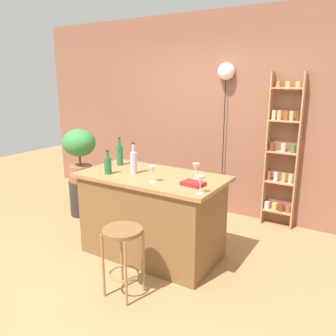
% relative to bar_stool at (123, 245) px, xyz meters
% --- Properties ---
extents(ground, '(12.00, 12.00, 0.00)m').
position_rel_bar_stool_xyz_m(ground, '(-0.20, 0.45, -0.48)').
color(ground, '#A37A4C').
extents(back_wall, '(6.40, 0.10, 2.80)m').
position_rel_bar_stool_xyz_m(back_wall, '(-0.20, 2.40, 0.92)').
color(back_wall, '#8C5642').
rests_on(back_wall, ground).
extents(kitchen_counter, '(1.56, 0.82, 0.92)m').
position_rel_bar_stool_xyz_m(kitchen_counter, '(-0.20, 0.75, -0.02)').
color(kitchen_counter, brown).
rests_on(kitchen_counter, ground).
extents(bar_stool, '(0.35, 0.35, 0.64)m').
position_rel_bar_stool_xyz_m(bar_stool, '(0.00, 0.00, 0.00)').
color(bar_stool, '#997047').
rests_on(bar_stool, ground).
extents(spice_shelf, '(0.40, 0.14, 2.00)m').
position_rel_bar_stool_xyz_m(spice_shelf, '(0.79, 2.26, 0.50)').
color(spice_shelf, tan).
rests_on(spice_shelf, ground).
extents(plant_stool, '(0.36, 0.36, 0.50)m').
position_rel_bar_stool_xyz_m(plant_stool, '(-1.71, 1.19, -0.23)').
color(plant_stool, '#2D2823').
rests_on(plant_stool, ground).
extents(potted_plant, '(0.48, 0.43, 0.74)m').
position_rel_bar_stool_xyz_m(potted_plant, '(-1.71, 1.19, 0.47)').
color(potted_plant, '#935B3D').
rests_on(potted_plant, plant_stool).
extents(bottle_vinegar, '(0.08, 0.08, 0.33)m').
position_rel_bar_stool_xyz_m(bottle_vinegar, '(-0.40, 0.70, 0.56)').
color(bottle_vinegar, '#B2B2B7').
rests_on(bottle_vinegar, kitchen_counter).
extents(bottle_sauce_amber, '(0.08, 0.08, 0.33)m').
position_rel_bar_stool_xyz_m(bottle_sauce_amber, '(-0.76, 0.91, 0.56)').
color(bottle_sauce_amber, '#236638').
rests_on(bottle_sauce_amber, kitchen_counter).
extents(bottle_soda_blue, '(0.08, 0.08, 0.26)m').
position_rel_bar_stool_xyz_m(bottle_soda_blue, '(-0.62, 0.54, 0.53)').
color(bottle_soda_blue, '#236638').
rests_on(bottle_soda_blue, kitchen_counter).
extents(wine_glass_left, '(0.07, 0.07, 0.16)m').
position_rel_bar_stool_xyz_m(wine_glass_left, '(-0.05, 0.54, 0.55)').
color(wine_glass_left, silver).
rests_on(wine_glass_left, kitchen_counter).
extents(wine_glass_center, '(0.07, 0.07, 0.16)m').
position_rel_bar_stool_xyz_m(wine_glass_center, '(0.27, 0.86, 0.55)').
color(wine_glass_center, silver).
rests_on(wine_glass_center, kitchen_counter).
extents(wine_glass_right, '(0.07, 0.07, 0.16)m').
position_rel_bar_stool_xyz_m(wine_glass_right, '(0.51, 0.47, 0.55)').
color(wine_glass_right, silver).
rests_on(wine_glass_right, kitchen_counter).
extents(cookbook, '(0.22, 0.17, 0.03)m').
position_rel_bar_stool_xyz_m(cookbook, '(0.35, 0.65, 0.45)').
color(cookbook, maroon).
rests_on(cookbook, kitchen_counter).
extents(pendant_globe_light, '(0.23, 0.23, 2.12)m').
position_rel_bar_stool_xyz_m(pendant_globe_light, '(-0.03, 2.29, 1.50)').
color(pendant_globe_light, black).
rests_on(pendant_globe_light, ground).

